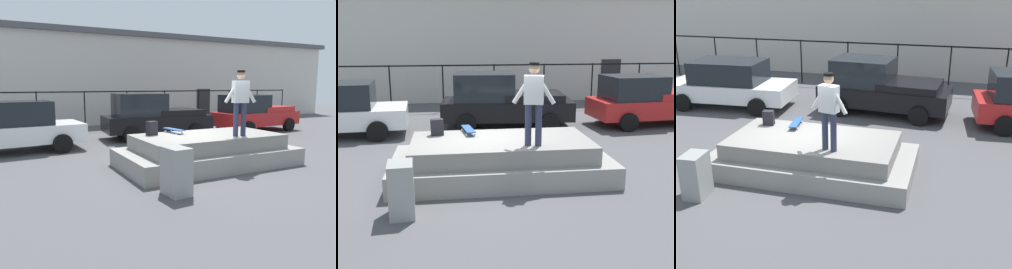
% 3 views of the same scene
% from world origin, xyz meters
% --- Properties ---
extents(ground_plane, '(60.00, 60.00, 0.00)m').
position_xyz_m(ground_plane, '(0.00, 0.00, 0.00)').
color(ground_plane, '#4C4C4F').
extents(concrete_ledge, '(4.92, 2.53, 0.87)m').
position_xyz_m(concrete_ledge, '(0.34, -0.27, 0.39)').
color(concrete_ledge, gray).
rests_on(concrete_ledge, ground_plane).
extents(skateboarder, '(0.91, 0.33, 1.76)m').
position_xyz_m(skateboarder, '(0.95, -0.89, 1.89)').
color(skateboarder, '#2D334C').
rests_on(skateboarder, concrete_ledge).
extents(skateboard, '(0.32, 0.85, 0.12)m').
position_xyz_m(skateboard, '(-0.38, 0.42, 0.97)').
color(skateboard, '#264C8C').
rests_on(skateboard, concrete_ledge).
extents(backpack, '(0.31, 0.25, 0.38)m').
position_xyz_m(backpack, '(-1.11, 0.33, 1.06)').
color(backpack, black).
rests_on(backpack, concrete_ledge).
extents(car_black_pickup_mid, '(4.64, 2.38, 1.90)m').
position_xyz_m(car_black_pickup_mid, '(1.00, 4.89, 0.93)').
color(car_black_pickup_mid, black).
rests_on(car_black_pickup_mid, ground_plane).
extents(car_red_pickup_far, '(4.51, 2.30, 1.79)m').
position_xyz_m(car_red_pickup_far, '(6.25, 4.56, 0.89)').
color(car_red_pickup_far, '#B21E1E').
rests_on(car_red_pickup_far, ground_plane).
extents(utility_box, '(0.49, 0.63, 1.00)m').
position_xyz_m(utility_box, '(-1.69, -2.16, 0.50)').
color(utility_box, gray).
rests_on(utility_box, ground_plane).
extents(fence_row, '(24.06, 0.06, 1.96)m').
position_xyz_m(fence_row, '(-0.00, 8.31, 1.36)').
color(fence_row, black).
rests_on(fence_row, ground_plane).
extents(warehouse_building, '(36.46, 8.79, 5.32)m').
position_xyz_m(warehouse_building, '(0.00, 14.61, 2.67)').
color(warehouse_building, beige).
rests_on(warehouse_building, ground_plane).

